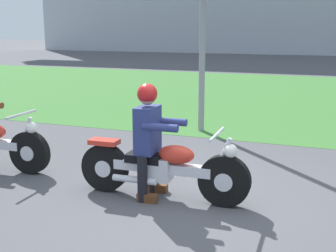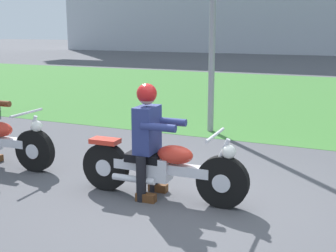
% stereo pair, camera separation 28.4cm
% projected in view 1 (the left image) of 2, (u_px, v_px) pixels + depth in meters
% --- Properties ---
extents(ground, '(120.00, 120.00, 0.00)m').
position_uv_depth(ground, '(197.00, 203.00, 5.25)').
color(ground, '#4C4C51').
extents(grass_verge, '(60.00, 12.00, 0.01)m').
position_uv_depth(grass_verge, '(287.00, 96.00, 13.52)').
color(grass_verge, '#3D7533').
rests_on(grass_verge, ground).
extents(motorcycle_lead, '(2.13, 0.66, 0.86)m').
position_uv_depth(motorcycle_lead, '(162.00, 168.00, 5.32)').
color(motorcycle_lead, black).
rests_on(motorcycle_lead, ground).
extents(rider_lead, '(0.56, 0.48, 1.38)m').
position_uv_depth(rider_lead, '(149.00, 132.00, 5.28)').
color(rider_lead, black).
rests_on(rider_lead, ground).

